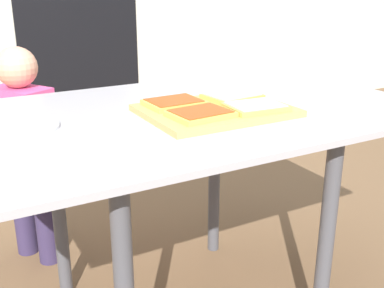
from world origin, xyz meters
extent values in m
cube|color=black|center=(0.34, 2.26, 1.00)|extent=(0.90, 0.02, 2.00)
cube|color=#B4ADB0|center=(0.00, 0.00, 0.76)|extent=(1.55, 0.89, 0.02)
cylinder|color=#4C4C51|center=(0.33, -0.33, 0.38)|extent=(0.05, 0.05, 0.75)
cylinder|color=#4C4C51|center=(-0.33, 0.33, 0.38)|extent=(0.05, 0.05, 0.75)
cylinder|color=#4C4C51|center=(0.33, 0.33, 0.38)|extent=(0.05, 0.05, 0.75)
cube|color=tan|center=(0.08, -0.08, 0.78)|extent=(0.44, 0.33, 0.02)
cube|color=gold|center=(-0.01, -0.14, 0.80)|extent=(0.18, 0.15, 0.02)
cube|color=#B44315|center=(-0.01, -0.14, 0.81)|extent=(0.16, 0.13, 0.00)
cube|color=gold|center=(0.18, -0.01, 0.80)|extent=(0.18, 0.15, 0.02)
cube|color=beige|center=(0.18, -0.01, 0.81)|extent=(0.16, 0.14, 0.00)
cube|color=gold|center=(-0.02, 0.01, 0.80)|extent=(0.17, 0.14, 0.02)
cube|color=#B44315|center=(-0.02, 0.01, 0.81)|extent=(0.16, 0.13, 0.00)
cube|color=gold|center=(0.17, -0.16, 0.80)|extent=(0.18, 0.15, 0.02)
cube|color=beige|center=(0.17, -0.16, 0.81)|extent=(0.16, 0.13, 0.00)
cylinder|color=white|center=(0.49, 0.10, 0.78)|extent=(0.23, 0.23, 0.01)
cylinder|color=white|center=(-0.48, 0.05, 0.78)|extent=(0.23, 0.23, 0.01)
cylinder|color=#362B4D|center=(-0.41, 0.72, 0.20)|extent=(0.09, 0.09, 0.41)
cylinder|color=#362B4D|center=(-0.34, 0.60, 0.20)|extent=(0.09, 0.09, 0.41)
cube|color=#E54C8C|center=(-0.37, 0.66, 0.58)|extent=(0.24, 0.28, 0.35)
sphere|color=#E69B78|center=(-0.37, 0.66, 0.84)|extent=(0.16, 0.16, 0.16)
camera|label=1|loc=(-0.66, -1.27, 1.17)|focal=44.58mm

